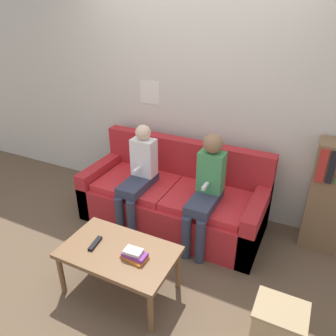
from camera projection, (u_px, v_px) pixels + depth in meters
ground_plane at (151, 249)px, 3.21m from camera, size 10.00×10.00×0.00m
wall_back at (195, 94)px, 3.43m from camera, size 8.00×0.07×2.60m
couch at (174, 199)px, 3.51m from camera, size 1.90×0.81×0.85m
coffee_table at (119, 255)px, 2.60m from camera, size 0.91×0.55×0.42m
person_left at (139, 174)px, 3.33m from camera, size 0.24×0.55×1.09m
person_right at (206, 188)px, 3.04m from camera, size 0.24×0.55×1.12m
tv_remote at (95, 243)px, 2.64m from camera, size 0.06×0.17×0.02m
book_stack at (134, 255)px, 2.49m from camera, size 0.21×0.15×0.08m
bookshelf at (333, 197)px, 3.04m from camera, size 0.42×0.30×1.08m
storage_box at (278, 326)px, 2.25m from camera, size 0.35×0.28×0.35m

